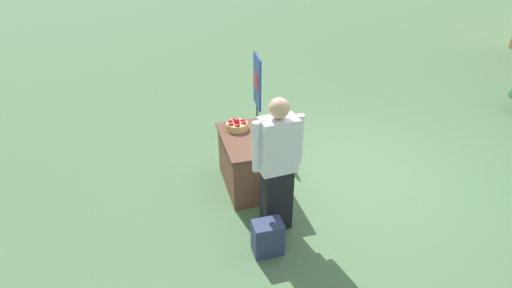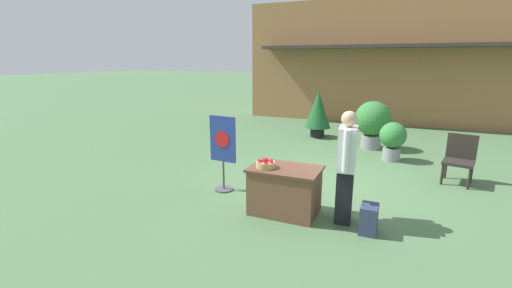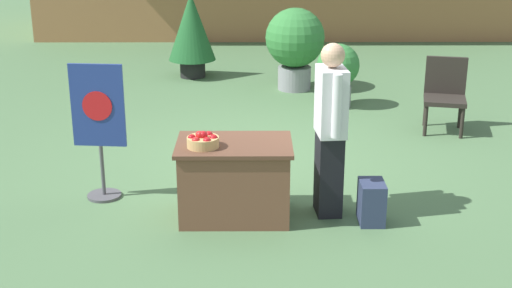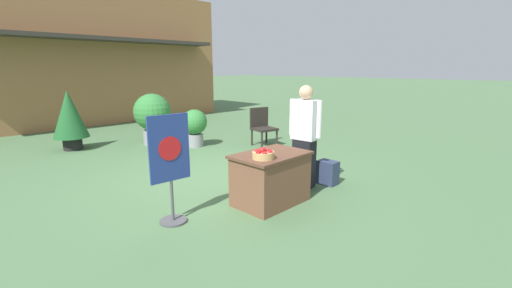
{
  "view_description": "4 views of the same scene",
  "coord_description": "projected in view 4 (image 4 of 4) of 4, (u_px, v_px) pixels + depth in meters",
  "views": [
    {
      "loc": [
        4.42,
        -2.66,
        3.4
      ],
      "look_at": [
        -0.36,
        -1.35,
        0.55
      ],
      "focal_mm": 28.0,
      "sensor_mm": 36.0,
      "label": 1
    },
    {
      "loc": [
        1.48,
        -6.47,
        2.46
      ],
      "look_at": [
        -0.75,
        -1.33,
        1.08
      ],
      "focal_mm": 24.0,
      "sensor_mm": 36.0,
      "label": 2
    },
    {
      "loc": [
        -0.0,
        -8.01,
        3.03
      ],
      "look_at": [
        0.04,
        -0.74,
        0.51
      ],
      "focal_mm": 50.0,
      "sensor_mm": 36.0,
      "label": 3
    },
    {
      "loc": [
        -3.85,
        -4.74,
        2.02
      ],
      "look_at": [
        0.11,
        -0.89,
        0.78
      ],
      "focal_mm": 24.0,
      "sensor_mm": 36.0,
      "label": 4
    }
  ],
  "objects": [
    {
      "name": "potted_plant_far_left",
      "position": [
        69.0,
        116.0,
        8.41
      ],
      "size": [
        0.83,
        0.83,
        1.49
      ],
      "color": "black",
      "rests_on": "ground_plane"
    },
    {
      "name": "storefront_building",
      "position": [
        67.0,
        57.0,
        12.64
      ],
      "size": [
        10.87,
        4.48,
        4.74
      ],
      "color": "#9E6B42",
      "rests_on": "ground_plane"
    },
    {
      "name": "poster_board",
      "position": [
        170.0,
        165.0,
        4.4
      ],
      "size": [
        0.56,
        0.36,
        1.45
      ],
      "rotation": [
        0.0,
        0.0,
        -1.66
      ],
      "color": "#4C4C51",
      "rests_on": "ground_plane"
    },
    {
      "name": "patio_chair",
      "position": [
        262.0,
        125.0,
        8.97
      ],
      "size": [
        0.66,
        0.66,
        0.99
      ],
      "rotation": [
        0.0,
        0.0,
        4.5
      ],
      "color": "#28231E",
      "rests_on": "ground_plane"
    },
    {
      "name": "person_visitor",
      "position": [
        305.0,
        136.0,
        5.75
      ],
      "size": [
        0.29,
        0.61,
        1.74
      ],
      "rotation": [
        0.0,
        0.0,
        -3.06
      ],
      "color": "black",
      "rests_on": "ground_plane"
    },
    {
      "name": "potted_plant_near_right",
      "position": [
        152.0,
        115.0,
        9.07
      ],
      "size": [
        0.97,
        0.97,
        1.35
      ],
      "color": "gray",
      "rests_on": "ground_plane"
    },
    {
      "name": "backpack",
      "position": [
        328.0,
        173.0,
        6.02
      ],
      "size": [
        0.24,
        0.34,
        0.42
      ],
      "color": "#2D3856",
      "rests_on": "ground_plane"
    },
    {
      "name": "potted_plant_far_right",
      "position": [
        195.0,
        125.0,
        8.82
      ],
      "size": [
        0.64,
        0.64,
        0.97
      ],
      "color": "gray",
      "rests_on": "ground_plane"
    },
    {
      "name": "ground_plane",
      "position": [
        217.0,
        178.0,
        6.36
      ],
      "size": [
        120.0,
        120.0,
        0.0
      ],
      "primitive_type": "plane",
      "color": "#4C7047"
    },
    {
      "name": "apple_basket",
      "position": [
        263.0,
        154.0,
        4.76
      ],
      "size": [
        0.31,
        0.31,
        0.16
      ],
      "color": "tan",
      "rests_on": "display_table"
    },
    {
      "name": "display_table",
      "position": [
        271.0,
        178.0,
        5.14
      ],
      "size": [
        1.13,
        0.76,
        0.77
      ],
      "color": "brown",
      "rests_on": "ground_plane"
    }
  ]
}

